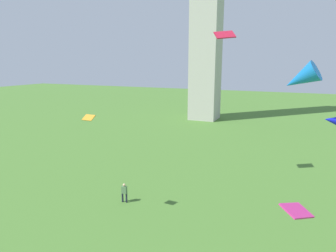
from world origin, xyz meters
The scene contains 6 objects.
person_1 centered at (-5.13, 18.58, 0.90)m, with size 0.49×0.28×1.59m.
kite_flying_0 centered at (9.27, 22.24, 7.18)m, with size 1.44×1.15×0.97m.
kite_flying_2 centered at (-5.87, 15.64, 7.37)m, with size 0.85×0.55×0.35m.
kite_flying_3 centered at (7.29, 13.19, 4.57)m, with size 1.53×1.68×0.64m.
kite_flying_4 centered at (0.76, 25.99, 13.34)m, with size 2.01×1.75×0.82m.
kite_flying_5 centered at (7.01, 21.20, 9.99)m, with size 2.78×1.98×2.32m.
Camera 1 is at (6.87, -0.09, 11.00)m, focal length 31.53 mm.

